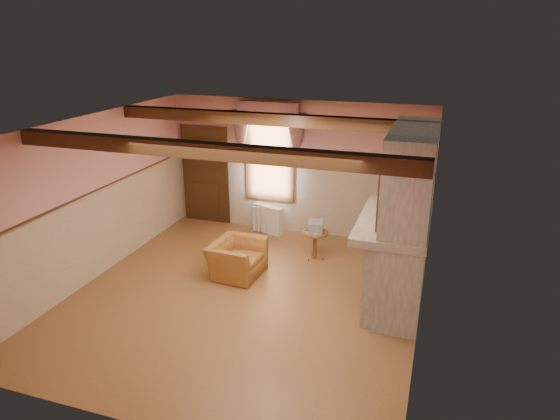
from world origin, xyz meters
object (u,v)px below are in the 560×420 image
(side_table, at_px, (315,245))
(mantel_clock, at_px, (399,199))
(armchair, at_px, (237,258))
(radiator, at_px, (268,219))
(bowl, at_px, (395,215))
(oil_lamp, at_px, (398,201))

(side_table, xyz_separation_m, mantel_clock, (1.51, -0.53, 1.25))
(armchair, bearing_deg, radiator, 7.32)
(armchair, relative_size, bowl, 2.71)
(armchair, relative_size, mantel_clock, 3.96)
(side_table, height_order, radiator, radiator)
(armchair, distance_m, mantel_clock, 2.98)
(bowl, distance_m, oil_lamp, 0.43)
(armchair, height_order, mantel_clock, mantel_clock)
(armchair, xyz_separation_m, side_table, (1.15, 1.06, -0.03))
(radiator, bearing_deg, mantel_clock, -8.27)
(side_table, relative_size, mantel_clock, 2.29)
(side_table, bearing_deg, radiator, 142.82)
(radiator, bearing_deg, armchair, -66.59)
(armchair, relative_size, oil_lamp, 3.40)
(bowl, bearing_deg, oil_lamp, 90.00)
(bowl, height_order, mantel_clock, mantel_clock)
(side_table, bearing_deg, armchair, -137.32)
(radiator, relative_size, mantel_clock, 2.92)
(oil_lamp, bearing_deg, armchair, -172.69)
(bowl, distance_m, mantel_clock, 0.61)
(armchair, distance_m, bowl, 2.90)
(armchair, xyz_separation_m, bowl, (2.66, -0.07, 1.15))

